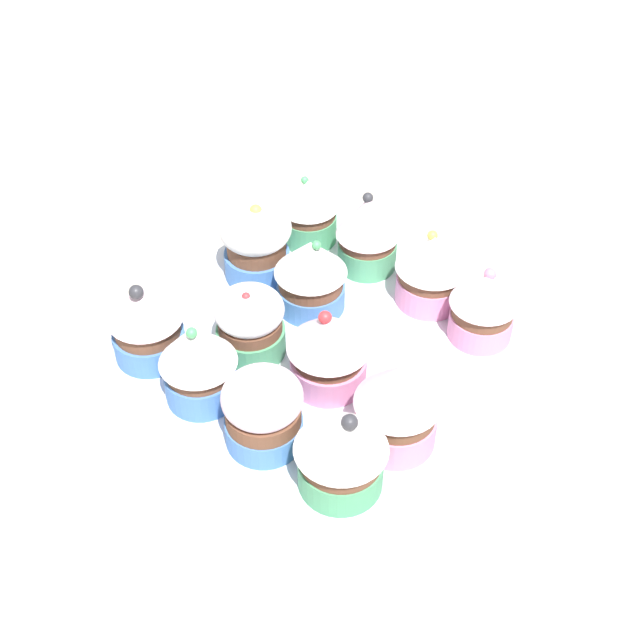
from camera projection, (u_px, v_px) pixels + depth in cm
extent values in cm
cube|color=#B2A899|center=(320.00, 368.00, 75.95)|extent=(180.00, 180.00, 3.00)
cube|color=silver|center=(320.00, 351.00, 74.52)|extent=(31.43, 31.43, 1.20)
cylinder|color=#477AC6|center=(150.00, 343.00, 72.60)|extent=(5.90, 5.90, 2.49)
cylinder|color=brown|center=(147.00, 325.00, 71.20)|extent=(5.38, 5.38, 1.60)
cone|color=silver|center=(142.00, 302.00, 69.48)|extent=(6.12, 6.12, 3.44)
sphere|color=#333338|center=(136.00, 292.00, 67.97)|extent=(1.17, 1.17, 1.17)
cylinder|color=#477AC6|center=(201.00, 384.00, 69.10)|extent=(5.67, 5.67, 2.70)
cylinder|color=brown|center=(199.00, 367.00, 67.77)|extent=(5.24, 5.24, 1.19)
cone|color=white|center=(196.00, 344.00, 66.10)|extent=(6.10, 6.10, 3.68)
sphere|color=#4CB266|center=(192.00, 333.00, 64.54)|extent=(0.85, 0.85, 0.85)
cylinder|color=#477AC6|center=(264.00, 430.00, 66.01)|extent=(5.89, 5.89, 2.25)
cylinder|color=brown|center=(263.00, 414.00, 64.77)|extent=(5.65, 5.65, 1.40)
ellipsoid|color=silver|center=(262.00, 397.00, 63.53)|extent=(6.05, 6.05, 3.71)
cylinder|color=#4C9E6B|center=(340.00, 472.00, 63.00)|extent=(6.15, 6.15, 2.55)
cylinder|color=brown|center=(341.00, 455.00, 61.68)|extent=(5.89, 5.89, 1.33)
cone|color=white|center=(341.00, 434.00, 60.11)|extent=(6.73, 6.73, 3.24)
sphere|color=#333338|center=(350.00, 422.00, 58.97)|extent=(1.18, 1.18, 1.18)
cylinder|color=#4C9E6B|center=(251.00, 340.00, 72.92)|extent=(5.71, 5.71, 2.45)
cylinder|color=brown|center=(250.00, 324.00, 71.72)|extent=(5.27, 5.27, 1.07)
ellipsoid|color=white|center=(249.00, 310.00, 70.65)|extent=(5.73, 5.73, 3.44)
sphere|color=red|center=(246.00, 297.00, 69.38)|extent=(0.73, 0.73, 0.73)
cylinder|color=pink|center=(328.00, 370.00, 70.36)|extent=(6.13, 6.13, 2.54)
cylinder|color=brown|center=(328.00, 353.00, 69.04)|extent=(5.61, 5.61, 1.32)
cone|color=silver|center=(329.00, 331.00, 67.47)|extent=(6.63, 6.63, 3.27)
sphere|color=red|center=(325.00, 318.00, 66.44)|extent=(1.06, 1.06, 1.06)
cylinder|color=pink|center=(395.00, 427.00, 65.85)|extent=(6.14, 6.14, 2.77)
cylinder|color=brown|center=(397.00, 409.00, 64.41)|extent=(5.79, 5.79, 1.44)
cone|color=silver|center=(399.00, 384.00, 62.64)|extent=(6.49, 6.49, 3.75)
cylinder|color=#477AC6|center=(257.00, 264.00, 79.97)|extent=(5.92, 5.92, 2.61)
cylinder|color=brown|center=(256.00, 246.00, 78.54)|extent=(5.30, 5.30, 1.57)
ellipsoid|color=white|center=(255.00, 228.00, 77.21)|extent=(6.43, 6.43, 3.90)
sphere|color=#EAD64C|center=(256.00, 211.00, 76.08)|extent=(1.13, 1.13, 1.13)
cylinder|color=#477AC6|center=(311.00, 296.00, 77.01)|extent=(5.93, 5.93, 2.33)
cylinder|color=brown|center=(311.00, 279.00, 75.69)|extent=(5.59, 5.59, 1.54)
cone|color=white|center=(311.00, 257.00, 74.06)|extent=(6.28, 6.28, 3.21)
sphere|color=#4CB266|center=(317.00, 245.00, 72.87)|extent=(0.79, 0.79, 0.79)
cylinder|color=#4C9E6B|center=(309.00, 227.00, 83.91)|extent=(5.29, 5.29, 2.73)
cylinder|color=brown|center=(309.00, 211.00, 82.61)|extent=(5.05, 5.05, 1.05)
cone|color=white|center=(308.00, 194.00, 81.29)|extent=(5.63, 5.63, 2.80)
sphere|color=#4CB266|center=(305.00, 180.00, 80.62)|extent=(0.71, 0.71, 0.71)
cylinder|color=#4C9E6B|center=(367.00, 254.00, 81.04)|extent=(5.39, 5.39, 2.60)
cylinder|color=brown|center=(368.00, 238.00, 79.80)|extent=(5.17, 5.17, 1.02)
cone|color=silver|center=(369.00, 216.00, 78.10)|extent=(5.80, 5.80, 3.95)
sphere|color=#333338|center=(368.00, 198.00, 76.98)|extent=(0.95, 0.95, 0.95)
cylinder|color=pink|center=(429.00, 288.00, 77.55)|extent=(5.96, 5.96, 2.57)
cylinder|color=brown|center=(431.00, 272.00, 76.28)|extent=(5.70, 5.70, 1.16)
cone|color=white|center=(433.00, 252.00, 74.79)|extent=(6.34, 6.34, 3.19)
sphere|color=#EAD64C|center=(432.00, 236.00, 74.08)|extent=(0.87, 0.87, 0.87)
cylinder|color=pink|center=(480.00, 324.00, 74.34)|extent=(5.40, 5.40, 2.35)
cylinder|color=brown|center=(483.00, 308.00, 73.10)|extent=(5.13, 5.13, 1.29)
cone|color=silver|center=(486.00, 289.00, 71.64)|extent=(5.75, 5.75, 2.99)
sphere|color=pink|center=(490.00, 274.00, 70.91)|extent=(1.00, 1.00, 1.00)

